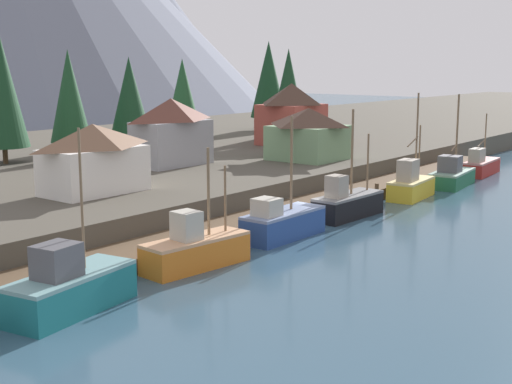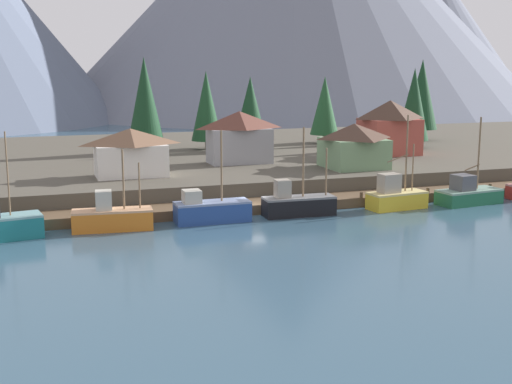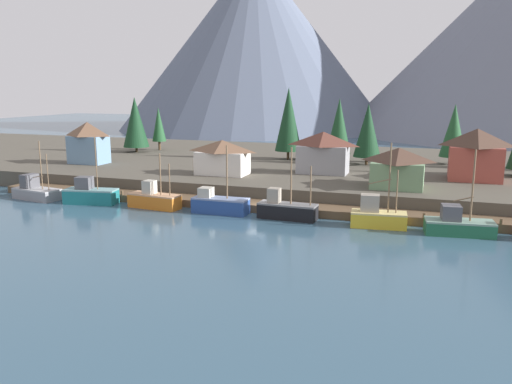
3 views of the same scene
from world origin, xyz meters
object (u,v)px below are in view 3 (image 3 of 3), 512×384
at_px(house_green, 398,167).
at_px(conifer_back_left, 368,130).
at_px(fishing_boat_black, 286,209).
at_px(house_white, 222,157).
at_px(conifer_near_right, 339,126).
at_px(fishing_boat_grey, 36,191).
at_px(fishing_boat_yellow, 377,216).
at_px(conifer_mid_left, 135,122).
at_px(fishing_boat_green, 458,225).
at_px(conifer_far_left, 454,131).
at_px(fishing_boat_orange, 154,199).
at_px(conifer_back_right, 288,119).
at_px(house_red, 476,154).
at_px(fishing_boat_blue, 219,204).
at_px(house_blue, 88,142).
at_px(conifer_centre, 159,124).
at_px(fishing_boat_teal, 90,194).
at_px(house_grey, 323,152).

xyz_separation_m(house_green, conifer_back_left, (-6.59, 19.77, 3.25)).
xyz_separation_m(fishing_boat_black, house_white, (-14.19, 13.95, 4.05)).
bearing_deg(conifer_near_right, fishing_boat_grey, -135.65).
distance_m(fishing_boat_yellow, conifer_mid_left, 63.87).
xyz_separation_m(fishing_boat_green, conifer_far_left, (0.13, 37.72, 7.28)).
relative_size(fishing_boat_orange, conifer_back_left, 0.69).
distance_m(fishing_boat_black, conifer_back_right, 36.09).
xyz_separation_m(house_red, conifer_mid_left, (-64.42, 13.11, 2.43)).
bearing_deg(conifer_near_right, fishing_boat_orange, -116.88).
bearing_deg(fishing_boat_orange, fishing_boat_blue, 7.13).
relative_size(fishing_boat_grey, conifer_back_right, 0.63).
height_order(fishing_boat_yellow, house_blue, house_blue).
xyz_separation_m(fishing_boat_grey, fishing_boat_yellow, (47.68, 0.47, 0.18)).
relative_size(fishing_boat_grey, house_white, 1.04).
xyz_separation_m(house_red, conifer_near_right, (-22.28, 13.82, 2.50)).
height_order(house_blue, conifer_back_right, conifer_back_right).
bearing_deg(house_green, house_white, 175.69).
bearing_deg(fishing_boat_yellow, conifer_centre, 135.78).
xyz_separation_m(conifer_back_left, conifer_far_left, (14.03, 5.39, -0.09)).
xyz_separation_m(fishing_boat_teal, fishing_boat_yellow, (38.51, 0.38, -0.00)).
bearing_deg(house_white, fishing_boat_green, -23.42).
relative_size(fishing_boat_grey, conifer_back_left, 0.79).
relative_size(fishing_boat_green, house_grey, 1.15).
bearing_deg(house_white, conifer_centre, 135.04).
distance_m(conifer_mid_left, conifer_back_left, 47.81).
xyz_separation_m(conifer_back_right, conifer_far_left, (28.74, 3.37, -1.57)).
distance_m(fishing_boat_orange, conifer_back_left, 40.32).
height_order(conifer_back_left, conifer_centre, conifer_back_left).
height_order(fishing_boat_blue, fishing_boat_black, fishing_boat_black).
distance_m(house_red, house_white, 37.11).
distance_m(fishing_boat_yellow, house_grey, 23.30).
height_order(fishing_boat_grey, conifer_back_right, conifer_back_right).
bearing_deg(house_grey, fishing_boat_orange, -132.15).
bearing_deg(fishing_boat_blue, house_white, 110.88).
relative_size(house_green, conifer_back_right, 0.53).
bearing_deg(conifer_back_right, house_green, -45.65).
bearing_deg(fishing_boat_orange, conifer_back_right, 81.19).
xyz_separation_m(fishing_boat_yellow, conifer_back_right, (-20.04, 34.03, 8.67)).
bearing_deg(fishing_boat_yellow, house_blue, 155.26).
distance_m(house_blue, conifer_far_left, 63.84).
height_order(fishing_boat_teal, fishing_boat_orange, fishing_boat_teal).
bearing_deg(fishing_boat_yellow, conifer_back_left, 93.38).
relative_size(house_blue, conifer_back_left, 0.69).
distance_m(house_blue, conifer_centre, 22.10).
relative_size(fishing_boat_grey, house_green, 1.19).
bearing_deg(fishing_boat_yellow, conifer_mid_left, 140.70).
bearing_deg(house_red, house_white, -168.44).
bearing_deg(house_red, house_blue, -176.29).
height_order(house_white, conifer_centre, conifer_centre).
xyz_separation_m(house_blue, house_green, (53.20, -5.31, -1.01)).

